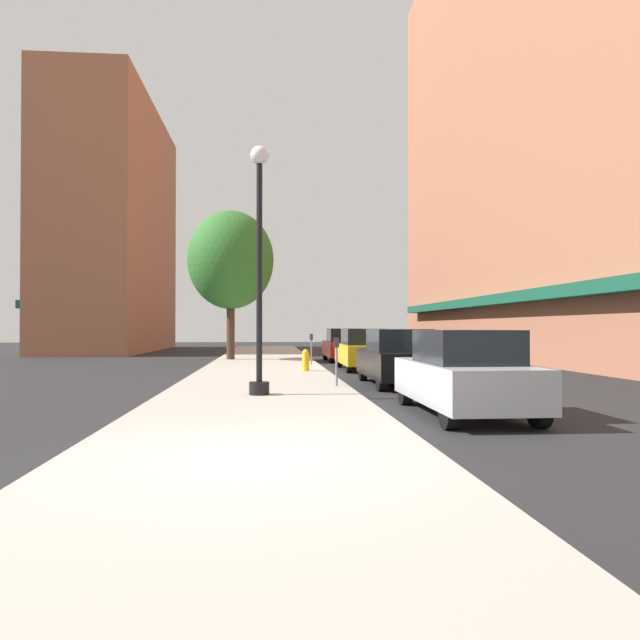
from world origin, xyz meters
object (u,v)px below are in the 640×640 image
Objects in this scene: lamppost at (259,264)px; parking_meter_near at (311,345)px; fire_hydrant at (306,360)px; car_yellow at (363,350)px; car_silver at (464,374)px; car_black at (398,358)px; tree_near at (231,260)px; parking_meter_far at (337,355)px; car_red at (344,345)px.

lamppost is 11.89m from parking_meter_near.
fire_hydrant is 3.15m from car_yellow.
parking_meter_near is 14.46m from car_silver.
car_yellow is (0.00, 6.40, 0.00)m from car_black.
tree_near is 1.73× the size of car_yellow.
parking_meter_near is at bearing 97.93° from car_silver.
parking_meter_far is (2.06, 1.93, -2.25)m from lamppost.
car_red is (1.95, 4.22, -0.14)m from parking_meter_near.
fire_hydrant is 0.18× the size of car_black.
car_black is at bearing -91.64° from car_yellow.
tree_near is (-3.73, 13.87, 4.12)m from parking_meter_far.
tree_near reaches higher than car_red.
car_red is at bearing 73.38° from fire_hydrant.
tree_near is at bearing 105.06° from parking_meter_far.
lamppost is 4.50× the size of parking_meter_near.
lamppost is at bearing 144.94° from car_silver.
car_silver is at bearing -88.78° from car_black.
car_yellow is at bearing 90.18° from car_silver.
parking_meter_far reaches higher than fire_hydrant.
lamppost reaches higher than parking_meter_far.
parking_meter_far is (0.49, -5.61, 0.43)m from fire_hydrant.
lamppost reaches higher than parking_meter_near.
car_yellow is (5.68, -6.29, -4.27)m from tree_near.
lamppost is 1.37× the size of car_yellow.
fire_hydrant is 0.18× the size of car_yellow.
parking_meter_far is 13.92m from car_red.
parking_meter_near is at bearing -49.10° from tree_near.
parking_meter_near is 8.60m from car_black.
parking_meter_near is at bearing 90.00° from parking_meter_far.
parking_meter_far is 7.83m from car_yellow.
parking_meter_near is 1.00× the size of parking_meter_far.
car_silver is 1.00× the size of car_black.
car_red reaches higher than parking_meter_near.
lamppost is 4.50× the size of parking_meter_far.
parking_meter_near and parking_meter_far have the same top height.
parking_meter_far is at bearing -97.87° from car_red.
tree_near is (-3.73, 4.31, 4.12)m from parking_meter_near.
car_black is 1.00× the size of car_red.
car_black reaches higher than fire_hydrant.
car_black is at bearing 37.88° from lamppost.
car_red is (0.00, 6.20, 0.00)m from car_yellow.
car_red is at bearing 90.18° from car_silver.
lamppost is at bearing -83.97° from tree_near.
fire_hydrant is 5.06m from car_black.
car_yellow is at bearing -89.82° from car_red.
lamppost is at bearing -140.91° from car_black.
lamppost is at bearing -114.50° from car_yellow.
car_red is (0.00, 18.55, 0.00)m from car_silver.
lamppost is 10.60m from car_yellow.
tree_near is 9.49m from car_yellow.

